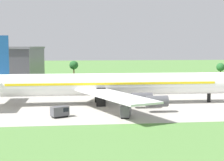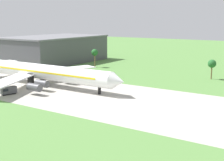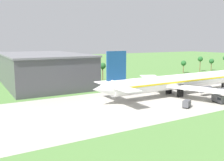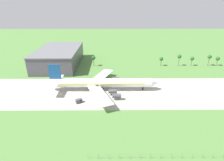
% 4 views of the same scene
% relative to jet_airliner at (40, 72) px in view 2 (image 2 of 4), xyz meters
% --- Properties ---
extents(ground_plane, '(600.00, 600.00, 0.00)m').
position_rel_jet_airliner_xyz_m(ground_plane, '(38.07, -2.48, -5.42)').
color(ground_plane, '#517F3D').
extents(taxiway_strip, '(320.00, 44.00, 0.02)m').
position_rel_jet_airliner_xyz_m(taxiway_strip, '(38.07, -2.48, -5.41)').
color(taxiway_strip, '#A8A399').
rests_on(taxiway_strip, ground_plane).
extents(jet_airliner, '(77.74, 57.31, 18.55)m').
position_rel_jet_airliner_xyz_m(jet_airliner, '(0.00, 0.00, 0.00)').
color(jet_airliner, white).
rests_on(jet_airliner, ground_plane).
extents(fuel_truck, '(3.24, 5.70, 2.71)m').
position_rel_jet_airliner_xyz_m(fuel_truck, '(2.40, -17.71, -3.97)').
color(fuel_truck, black).
rests_on(fuel_truck, ground_plane).
extents(terminal_building, '(36.72, 61.20, 15.65)m').
position_rel_jet_airliner_xyz_m(terminal_building, '(-41.56, 53.27, 2.42)').
color(terminal_building, '#47474C').
rests_on(terminal_building, ground_plane).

